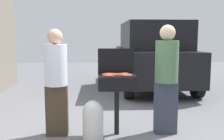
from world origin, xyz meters
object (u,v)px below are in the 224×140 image
at_px(hot_dog_5, 123,73).
at_px(bbq_grill, 117,84).
at_px(person_right, 166,75).
at_px(hot_dog_7, 111,76).
at_px(hot_dog_11, 126,74).
at_px(hot_dog_10, 112,74).
at_px(hot_dog_4, 107,76).
at_px(hot_dog_15, 127,76).
at_px(propane_tank, 93,119).
at_px(hot_dog_1, 120,75).
at_px(hot_dog_13, 114,74).
at_px(hot_dog_2, 124,74).
at_px(hot_dog_9, 106,74).
at_px(hot_dog_8, 127,75).
at_px(parked_minivan, 152,55).
at_px(hot_dog_3, 109,74).
at_px(hot_dog_14, 114,74).
at_px(person_left, 56,79).
at_px(hot_dog_12, 121,74).
at_px(hot_dog_0, 111,75).
at_px(hot_dog_6, 129,75).

bearing_deg(hot_dog_5, bbq_grill, -134.05).
xyz_separation_m(hot_dog_5, person_right, (0.70, -0.10, -0.02)).
bearing_deg(hot_dog_5, person_right, -8.34).
xyz_separation_m(hot_dog_7, hot_dog_11, (0.25, 0.17, 0.00)).
height_order(hot_dog_7, hot_dog_10, same).
height_order(hot_dog_4, hot_dog_15, same).
distance_m(hot_dog_4, propane_tank, 0.71).
distance_m(hot_dog_4, person_right, 0.98).
distance_m(hot_dog_1, hot_dog_11, 0.14).
relative_size(hot_dog_10, propane_tank, 0.21).
xyz_separation_m(hot_dog_13, person_right, (0.86, 0.00, -0.02)).
bearing_deg(hot_dog_2, hot_dog_11, -72.27).
height_order(bbq_grill, hot_dog_9, hot_dog_9).
height_order(hot_dog_8, parked_minivan, parked_minivan).
bearing_deg(hot_dog_11, person_right, -0.59).
distance_m(hot_dog_5, person_right, 0.70).
bearing_deg(hot_dog_9, hot_dog_7, -68.51).
bearing_deg(hot_dog_3, parked_minivan, 68.15).
bearing_deg(hot_dog_9, hot_dog_14, 24.06).
xyz_separation_m(hot_dog_15, propane_tank, (-0.54, -0.06, -0.67)).
distance_m(hot_dog_1, person_left, 1.02).
distance_m(hot_dog_12, person_right, 0.74).
distance_m(hot_dog_11, hot_dog_13, 0.19).
distance_m(hot_dog_3, person_left, 0.85).
height_order(hot_dog_12, hot_dog_14, same).
xyz_separation_m(hot_dog_7, hot_dog_8, (0.26, 0.13, 0.00)).
bearing_deg(hot_dog_9, parked_minivan, 67.97).
height_order(hot_dog_1, hot_dog_15, same).
distance_m(hot_dog_5, hot_dog_13, 0.19).
relative_size(hot_dog_2, hot_dog_11, 1.00).
distance_m(hot_dog_3, person_right, 0.94).
height_order(bbq_grill, person_right, person_right).
height_order(hot_dog_13, person_right, person_right).
distance_m(hot_dog_11, hot_dog_12, 0.08).
relative_size(hot_dog_0, hot_dog_5, 1.00).
relative_size(hot_dog_2, hot_dog_10, 1.00).
height_order(hot_dog_3, propane_tank, hot_dog_3).
xyz_separation_m(hot_dog_1, person_right, (0.77, 0.10, -0.02)).
distance_m(hot_dog_6, hot_dog_13, 0.24).
bearing_deg(person_right, hot_dog_10, -17.34).
bearing_deg(hot_dog_13, person_left, 179.66).
height_order(hot_dog_12, parked_minivan, parked_minivan).
bearing_deg(propane_tank, bbq_grill, 27.53).
bearing_deg(hot_dog_2, person_left, -176.50).
distance_m(hot_dog_3, hot_dog_7, 0.27).
height_order(hot_dog_6, hot_dog_10, same).
distance_m(hot_dog_10, hot_dog_11, 0.22).
relative_size(hot_dog_14, propane_tank, 0.21).
relative_size(hot_dog_8, hot_dog_12, 1.00).
distance_m(bbq_grill, person_left, 0.97).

